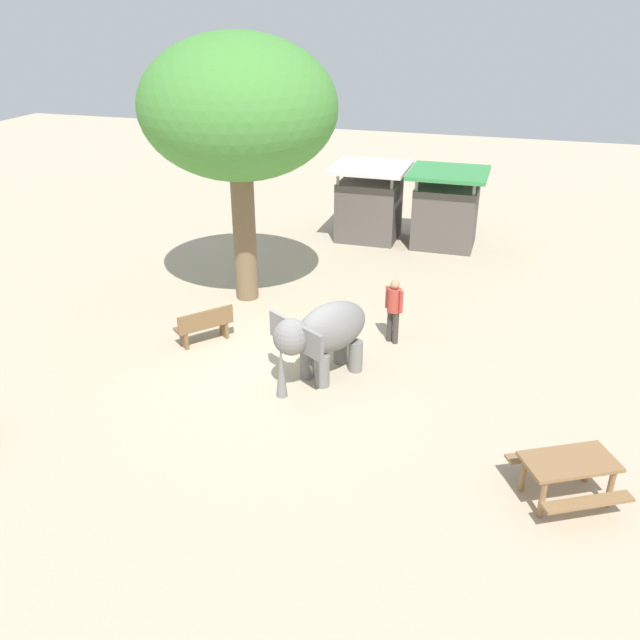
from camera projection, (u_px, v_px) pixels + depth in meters
name	position (u px, v px, depth m)	size (l,w,h in m)	color
ground_plane	(283.00, 368.00, 14.93)	(60.00, 60.00, 0.00)	#BAA88C
elephant	(323.00, 333.00, 14.10)	(2.12, 2.34, 1.70)	slate
person_handler	(394.00, 306.00, 15.67)	(0.46, 0.32, 1.62)	#3F3833
shade_tree_main	(238.00, 110.00, 16.30)	(5.00, 4.59, 6.88)	brown
wooden_bench	(205.00, 325.00, 15.84)	(1.21, 1.33, 0.88)	brown
picnic_table_far	(568.00, 470.00, 10.78)	(2.02, 2.02, 0.78)	olive
market_stall_white	(369.00, 206.00, 22.61)	(2.50, 2.50, 2.52)	#59514C
market_stall_green	(446.00, 212.00, 21.94)	(2.50, 2.50, 2.52)	#59514C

